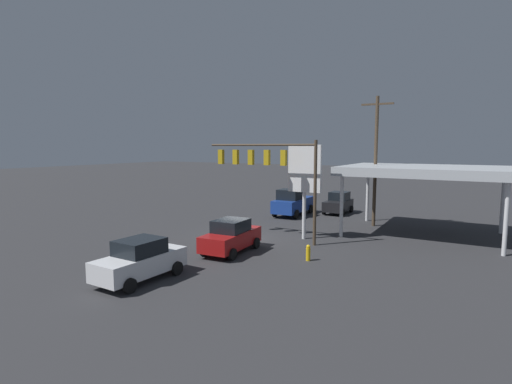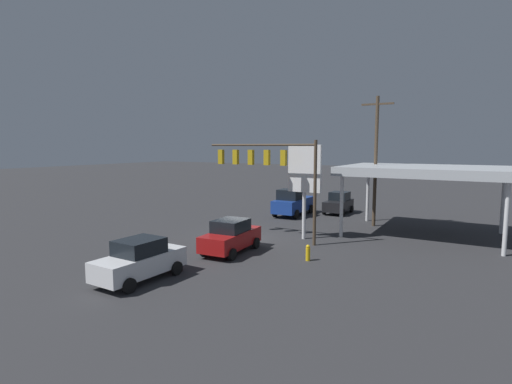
# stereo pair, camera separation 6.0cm
# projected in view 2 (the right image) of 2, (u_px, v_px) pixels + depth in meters

# --- Properties ---
(ground_plane) EXTENTS (200.00, 200.00, 0.00)m
(ground_plane) POSITION_uv_depth(u_px,v_px,m) (241.00, 238.00, 27.04)
(ground_plane) COLOR #2D2D30
(traffic_signal_assembly) EXTENTS (7.90, 0.43, 6.55)m
(traffic_signal_assembly) POSITION_uv_depth(u_px,v_px,m) (267.00, 164.00, 26.11)
(traffic_signal_assembly) COLOR #473828
(traffic_signal_assembly) RESTS_ON ground
(utility_pole) EXTENTS (2.40, 0.26, 9.91)m
(utility_pole) POSITION_uv_depth(u_px,v_px,m) (376.00, 158.00, 30.40)
(utility_pole) COLOR #473828
(utility_pole) RESTS_ON ground
(gas_station_canopy) EXTENTS (10.69, 7.99, 4.79)m
(gas_station_canopy) POSITION_uv_depth(u_px,v_px,m) (425.00, 171.00, 27.30)
(gas_station_canopy) COLOR #B2B7BC
(gas_station_canopy) RESTS_ON ground
(price_sign) EXTENTS (2.28, 0.27, 6.27)m
(price_sign) POSITION_uv_depth(u_px,v_px,m) (305.00, 173.00, 26.19)
(price_sign) COLOR silver
(price_sign) RESTS_ON ground
(sedan_waiting) EXTENTS (2.17, 4.45, 1.93)m
(sedan_waiting) POSITION_uv_depth(u_px,v_px,m) (140.00, 260.00, 18.39)
(sedan_waiting) COLOR silver
(sedan_waiting) RESTS_ON ground
(hatchback_crossing) EXTENTS (2.01, 3.83, 1.97)m
(hatchback_crossing) POSITION_uv_depth(u_px,v_px,m) (339.00, 203.00, 36.69)
(hatchback_crossing) COLOR black
(hatchback_crossing) RESTS_ON ground
(sedan_far) EXTENTS (2.27, 4.50, 1.93)m
(sedan_far) POSITION_uv_depth(u_px,v_px,m) (231.00, 236.00, 23.24)
(sedan_far) COLOR maroon
(sedan_far) RESTS_ON ground
(pickup_parked) EXTENTS (2.36, 5.25, 2.40)m
(pickup_parked) POSITION_uv_depth(u_px,v_px,m) (293.00, 203.00, 35.64)
(pickup_parked) COLOR navy
(pickup_parked) RESTS_ON ground
(fire_hydrant) EXTENTS (0.24, 0.24, 0.88)m
(fire_hydrant) POSITION_uv_depth(u_px,v_px,m) (308.00, 253.00, 21.55)
(fire_hydrant) COLOR gold
(fire_hydrant) RESTS_ON ground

